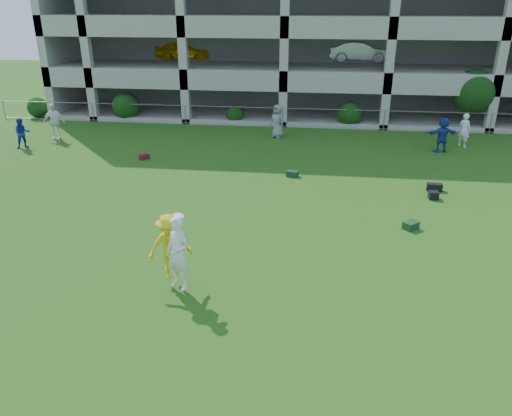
# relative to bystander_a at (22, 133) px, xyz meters

# --- Properties ---
(ground) EXTENTS (100.00, 100.00, 0.00)m
(ground) POSITION_rel_bystander_a_xyz_m (13.01, -12.77, -0.78)
(ground) COLOR #235114
(ground) RESTS_ON ground
(bystander_a) EXTENTS (0.97, 0.94, 1.57)m
(bystander_a) POSITION_rel_bystander_a_xyz_m (0.00, 0.00, 0.00)
(bystander_a) COLOR navy
(bystander_a) RESTS_ON ground
(bystander_b) EXTENTS (1.20, 0.57, 1.99)m
(bystander_b) POSITION_rel_bystander_a_xyz_m (0.81, 1.82, 0.21)
(bystander_b) COLOR white
(bystander_b) RESTS_ON ground
(bystander_c) EXTENTS (1.07, 1.01, 1.84)m
(bystander_c) POSITION_rel_bystander_a_xyz_m (12.91, 3.78, 0.14)
(bystander_c) COLOR gray
(bystander_c) RESTS_ON ground
(bystander_d) EXTENTS (1.72, 0.90, 1.77)m
(bystander_d) POSITION_rel_bystander_a_xyz_m (21.40, 2.01, 0.10)
(bystander_d) COLOR navy
(bystander_d) RESTS_ON ground
(bystander_e) EXTENTS (0.75, 0.76, 1.77)m
(bystander_e) POSITION_rel_bystander_a_xyz_m (22.75, 3.14, 0.10)
(bystander_e) COLOR white
(bystander_e) RESTS_ON ground
(bag_green_c) EXTENTS (0.60, 0.60, 0.26)m
(bag_green_c) POSITION_rel_bystander_a_xyz_m (18.46, -7.63, -0.65)
(bag_green_c) COLOR #133312
(bag_green_c) RESTS_ON ground
(crate_d) EXTENTS (0.37, 0.37, 0.30)m
(crate_d) POSITION_rel_bystander_a_xyz_m (19.77, -4.69, -0.63)
(crate_d) COLOR black
(crate_d) RESTS_ON ground
(bag_black_e) EXTENTS (0.62, 0.35, 0.30)m
(bag_black_e) POSITION_rel_bystander_a_xyz_m (19.99, -3.77, -0.63)
(bag_black_e) COLOR black
(bag_black_e) RESTS_ON ground
(bag_red_f) EXTENTS (0.49, 0.53, 0.24)m
(bag_red_f) POSITION_rel_bystander_a_xyz_m (6.85, -1.12, -0.66)
(bag_red_f) COLOR #5D130F
(bag_red_f) RESTS_ON ground
(bag_green_g) EXTENTS (0.55, 0.39, 0.25)m
(bag_green_g) POSITION_rel_bystander_a_xyz_m (14.15, -2.74, -0.66)
(bag_green_g) COLOR #12331E
(bag_green_g) RESTS_ON ground
(frisbee_contest) EXTENTS (1.45, 1.35, 2.01)m
(frisbee_contest) POSITION_rel_bystander_a_xyz_m (11.53, -12.27, 0.41)
(frisbee_contest) COLOR yellow
(frisbee_contest) RESTS_ON ground
(parking_garage) EXTENTS (30.00, 14.00, 12.00)m
(parking_garage) POSITION_rel_bystander_a_xyz_m (13.01, 14.93, 5.23)
(parking_garage) COLOR #9E998C
(parking_garage) RESTS_ON ground
(fence) EXTENTS (36.06, 0.06, 1.20)m
(fence) POSITION_rel_bystander_a_xyz_m (13.01, 6.23, -0.17)
(fence) COLOR gray
(fence) RESTS_ON ground
(shrub_row) EXTENTS (34.38, 2.52, 3.50)m
(shrub_row) POSITION_rel_bystander_a_xyz_m (17.60, 6.94, 0.72)
(shrub_row) COLOR #163D11
(shrub_row) RESTS_ON ground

